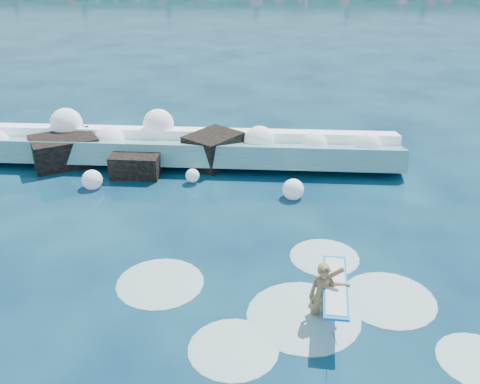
% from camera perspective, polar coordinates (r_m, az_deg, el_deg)
% --- Properties ---
extents(ground, '(200.00, 200.00, 0.00)m').
position_cam_1_polar(ground, '(14.75, -6.39, -7.47)').
color(ground, '#071D38').
rests_on(ground, ground).
extents(breaking_wave, '(16.42, 2.63, 1.42)m').
position_cam_1_polar(breaking_wave, '(20.90, -5.82, 4.65)').
color(breaking_wave, teal).
rests_on(breaking_wave, ground).
extents(rock_cluster, '(8.36, 3.14, 1.36)m').
position_cam_1_polar(rock_cluster, '(20.78, -11.46, 3.93)').
color(rock_cluster, black).
rests_on(rock_cluster, ground).
extents(surfer_with_board, '(0.99, 2.92, 1.74)m').
position_cam_1_polar(surfer_with_board, '(12.58, 9.07, -10.78)').
color(surfer_with_board, olive).
rests_on(surfer_with_board, ground).
extents(wave_spray, '(15.07, 4.63, 1.91)m').
position_cam_1_polar(wave_spray, '(20.77, -7.84, 5.58)').
color(wave_spray, white).
rests_on(wave_spray, ground).
extents(surf_foam, '(9.23, 5.72, 0.14)m').
position_cam_1_polar(surf_foam, '(13.23, 6.41, -11.96)').
color(surf_foam, silver).
rests_on(surf_foam, ground).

